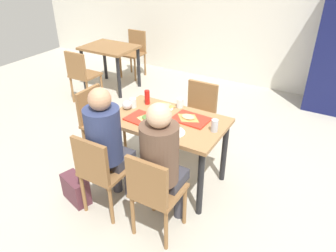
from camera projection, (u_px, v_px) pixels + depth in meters
name	position (u px, v px, depth m)	size (l,w,h in m)	color
ground_plane	(168.00, 179.00, 3.64)	(10.00, 10.00, 0.02)	#B2AD9E
back_wall	(264.00, 6.00, 5.35)	(10.00, 0.10, 2.80)	silver
main_table	(168.00, 129.00, 3.31)	(1.17, 0.72, 0.76)	#9E7247
chair_near_left	(100.00, 169.00, 2.95)	(0.40, 0.40, 0.87)	olive
chair_near_right	(154.00, 191.00, 2.70)	(0.40, 0.40, 0.87)	olive
chair_far_side	(198.00, 112.00, 3.94)	(0.40, 0.40, 0.87)	olive
chair_left_end	(97.00, 118.00, 3.80)	(0.40, 0.40, 0.87)	olive
person_in_red	(107.00, 140.00, 2.93)	(0.32, 0.42, 1.28)	#383842
person_in_brown_jacket	(162.00, 158.00, 2.68)	(0.32, 0.42, 1.28)	#383842
tray_red_near	(144.00, 119.00, 3.25)	(0.36, 0.26, 0.02)	red
tray_red_far	(191.00, 119.00, 3.25)	(0.36, 0.26, 0.02)	red
paper_plate_center	(163.00, 108.00, 3.48)	(0.22, 0.22, 0.01)	white
paper_plate_near_edge	(174.00, 132.00, 3.03)	(0.22, 0.22, 0.01)	white
pizza_slice_a	(147.00, 117.00, 3.25)	(0.21, 0.22, 0.02)	#DBAD60
pizza_slice_b	(188.00, 117.00, 3.25)	(0.23, 0.19, 0.02)	#C68C47
pizza_slice_c	(163.00, 106.00, 3.49)	(0.26, 0.25, 0.02)	#C68C47
plastic_cup_a	(180.00, 103.00, 3.48)	(0.07, 0.07, 0.10)	white
plastic_cup_b	(154.00, 129.00, 2.99)	(0.07, 0.07, 0.10)	white
plastic_cup_c	(133.00, 103.00, 3.48)	(0.07, 0.07, 0.10)	white
soda_can	(215.00, 126.00, 3.03)	(0.07, 0.07, 0.12)	#B7BCC6
condiment_bottle	(147.00, 97.00, 3.53)	(0.06, 0.06, 0.16)	red
foil_bundle	(127.00, 105.00, 3.43)	(0.10, 0.10, 0.10)	silver
handbag	(76.00, 189.00, 3.27)	(0.32, 0.16, 0.28)	#592D38
background_table	(110.00, 54.00, 5.61)	(0.90, 0.70, 0.76)	olive
background_chair_near	(81.00, 73.00, 5.12)	(0.40, 0.40, 0.87)	olive
background_chair_far	(135.00, 50.00, 6.22)	(0.40, 0.40, 0.87)	olive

